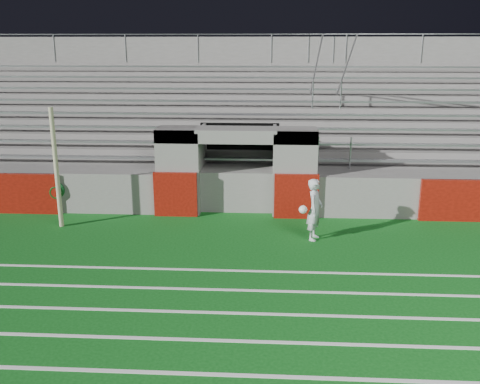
{
  "coord_description": "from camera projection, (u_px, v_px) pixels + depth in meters",
  "views": [
    {
      "loc": [
        1.01,
        -12.3,
        5.04
      ],
      "look_at": [
        0.2,
        1.8,
        1.1
      ],
      "focal_mm": 40.0,
      "sensor_mm": 36.0,
      "label": 1
    }
  ],
  "objects": [
    {
      "name": "ground",
      "position": [
        228.0,
        254.0,
        13.24
      ],
      "size": [
        90.0,
        90.0,
        0.0
      ],
      "primitive_type": "plane",
      "color": "#0D5014",
      "rests_on": "ground"
    },
    {
      "name": "hose_coil",
      "position": [
        56.0,
        191.0,
        16.16
      ],
      "size": [
        0.53,
        0.14,
        0.55
      ],
      "color": "#0C3D17",
      "rests_on": "ground"
    },
    {
      "name": "goalkeeper_with_ball",
      "position": [
        314.0,
        209.0,
        14.03
      ],
      "size": [
        0.7,
        0.69,
        1.65
      ],
      "color": "silver",
      "rests_on": "ground"
    },
    {
      "name": "field_markings",
      "position": [
        203.0,
        374.0,
        8.43
      ],
      "size": [
        28.0,
        8.09,
        0.01
      ],
      "color": "white",
      "rests_on": "ground"
    },
    {
      "name": "field_post",
      "position": [
        56.0,
        168.0,
        14.8
      ],
      "size": [
        0.13,
        0.13,
        3.38
      ],
      "primitive_type": "cylinder",
      "color": "#BBB48B",
      "rests_on": "ground"
    },
    {
      "name": "stadium_structure",
      "position": [
        244.0,
        139.0,
        20.5
      ],
      "size": [
        26.0,
        8.48,
        5.42
      ],
      "color": "slate",
      "rests_on": "ground"
    }
  ]
}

